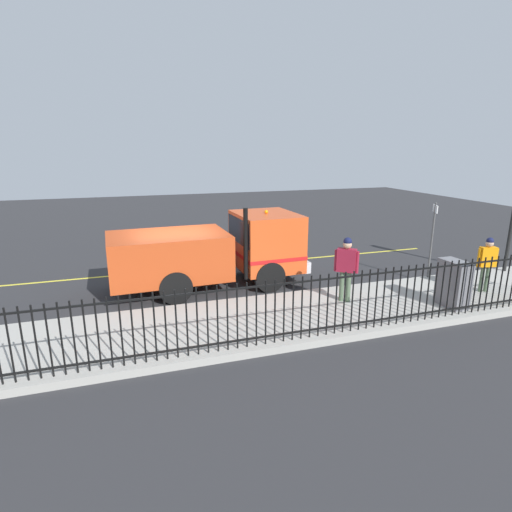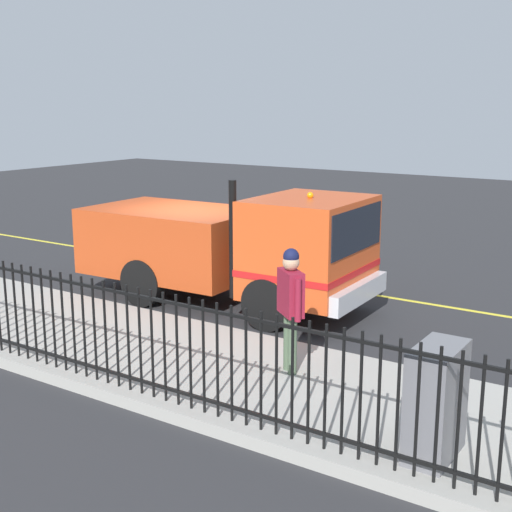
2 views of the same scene
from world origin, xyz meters
TOP-DOWN VIEW (x-y plane):
  - ground_plane at (0.00, 0.00)m, footprint 52.88×52.88m
  - sidewalk_slab at (3.52, 0.00)m, footprint 3.17×24.04m
  - lane_marking at (-1.92, 0.00)m, footprint 0.12×21.63m
  - work_truck at (0.27, 1.38)m, footprint 2.52×6.16m
  - worker_standing at (3.12, 4.25)m, footprint 0.51×0.55m
  - utility_cabinet at (4.34, 6.83)m, footprint 0.86×0.45m
  - traffic_cone at (-1.33, 0.87)m, footprint 0.41×0.41m

SIDE VIEW (x-z plane):
  - ground_plane at x=0.00m, z-range 0.00..0.00m
  - lane_marking at x=-1.92m, z-range 0.00..0.01m
  - sidewalk_slab at x=3.52m, z-range 0.00..0.17m
  - traffic_cone at x=-1.33m, z-range 0.00..0.59m
  - utility_cabinet at x=4.34m, z-range 0.17..1.45m
  - work_truck at x=0.27m, z-range -0.05..2.61m
  - worker_standing at x=3.12m, z-range 0.38..2.21m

